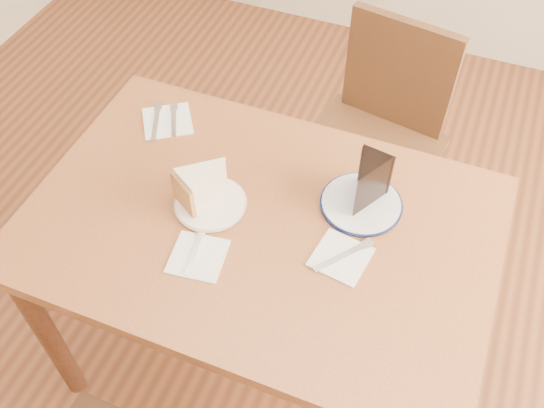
{
  "coord_description": "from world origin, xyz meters",
  "views": [
    {
      "loc": [
        0.38,
        -0.88,
        1.97
      ],
      "look_at": [
        0.02,
        0.03,
        0.8
      ],
      "focal_mm": 40.0,
      "sensor_mm": 36.0,
      "label": 1
    }
  ],
  "objects_px": {
    "plate_cream": "(211,204)",
    "carrot_cake": "(206,183)",
    "chair_far": "(373,141)",
    "plate_navy": "(361,204)",
    "chocolate_cake": "(365,186)",
    "table": "(260,244)"
  },
  "relations": [
    {
      "from": "plate_cream",
      "to": "plate_navy",
      "type": "xyz_separation_m",
      "value": [
        0.37,
        0.14,
        0.0
      ]
    },
    {
      "from": "table",
      "to": "plate_cream",
      "type": "bearing_deg",
      "value": 178.7
    },
    {
      "from": "plate_navy",
      "to": "carrot_cake",
      "type": "bearing_deg",
      "value": -162.14
    },
    {
      "from": "table",
      "to": "plate_navy",
      "type": "xyz_separation_m",
      "value": [
        0.23,
        0.15,
        0.1
      ]
    },
    {
      "from": "chair_far",
      "to": "plate_cream",
      "type": "distance_m",
      "value": 0.76
    },
    {
      "from": "table",
      "to": "plate_navy",
      "type": "bearing_deg",
      "value": 33.13
    },
    {
      "from": "chair_far",
      "to": "chocolate_cake",
      "type": "relative_size",
      "value": 7.13
    },
    {
      "from": "carrot_cake",
      "to": "chocolate_cake",
      "type": "bearing_deg",
      "value": 49.96
    },
    {
      "from": "plate_cream",
      "to": "chocolate_cake",
      "type": "relative_size",
      "value": 1.45
    },
    {
      "from": "plate_navy",
      "to": "carrot_cake",
      "type": "relative_size",
      "value": 1.62
    },
    {
      "from": "chair_far",
      "to": "plate_cream",
      "type": "xyz_separation_m",
      "value": [
        -0.29,
        -0.65,
        0.26
      ]
    },
    {
      "from": "table",
      "to": "carrot_cake",
      "type": "xyz_separation_m",
      "value": [
        -0.16,
        0.02,
        0.16
      ]
    },
    {
      "from": "plate_navy",
      "to": "carrot_cake",
      "type": "distance_m",
      "value": 0.41
    },
    {
      "from": "table",
      "to": "chair_far",
      "type": "height_order",
      "value": "chair_far"
    },
    {
      "from": "chair_far",
      "to": "plate_navy",
      "type": "relative_size",
      "value": 4.36
    },
    {
      "from": "plate_navy",
      "to": "chocolate_cake",
      "type": "xyz_separation_m",
      "value": [
        0.0,
        0.0,
        0.07
      ]
    },
    {
      "from": "chair_far",
      "to": "plate_navy",
      "type": "distance_m",
      "value": 0.57
    },
    {
      "from": "table",
      "to": "plate_cream",
      "type": "height_order",
      "value": "plate_cream"
    },
    {
      "from": "table",
      "to": "chocolate_cake",
      "type": "relative_size",
      "value": 9.52
    },
    {
      "from": "plate_cream",
      "to": "chocolate_cake",
      "type": "height_order",
      "value": "chocolate_cake"
    },
    {
      "from": "chair_far",
      "to": "carrot_cake",
      "type": "height_order",
      "value": "chair_far"
    },
    {
      "from": "plate_cream",
      "to": "carrot_cake",
      "type": "height_order",
      "value": "carrot_cake"
    }
  ]
}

